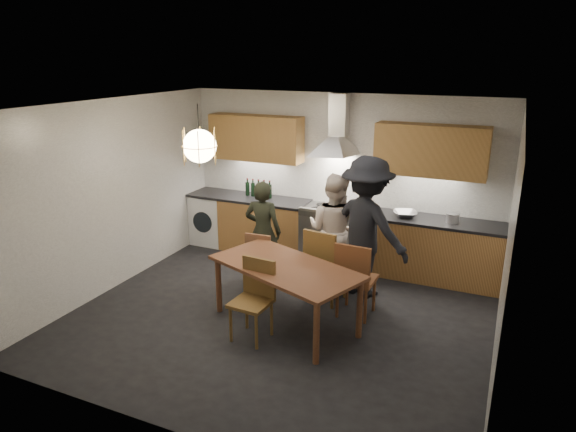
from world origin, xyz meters
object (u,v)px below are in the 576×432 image
at_px(chair_front, 255,293).
at_px(stock_pot, 453,218).
at_px(person_right, 366,227).
at_px(person_left, 263,231).
at_px(chair_back_left, 261,256).
at_px(dining_table, 286,273).
at_px(person_mid, 334,230).
at_px(mixing_bowl, 405,214).
at_px(wine_bottles, 258,188).

xyz_separation_m(chair_front, stock_pot, (1.85, 2.44, 0.43)).
bearing_deg(person_right, stock_pot, -120.38).
bearing_deg(person_left, chair_back_left, 104.62).
bearing_deg(person_left, stock_pot, -162.69).
bearing_deg(dining_table, person_mid, 104.65).
distance_m(person_mid, mixing_bowl, 1.11).
distance_m(chair_back_left, person_left, 0.39).
relative_size(person_mid, stock_pot, 8.99).
relative_size(dining_table, person_mid, 1.25).
distance_m(chair_front, wine_bottles, 2.88).
bearing_deg(person_left, dining_table, 123.25).
relative_size(person_right, wine_bottles, 3.99).
height_order(person_left, mixing_bowl, person_left).
height_order(chair_back_left, chair_front, chair_front).
distance_m(chair_back_left, wine_bottles, 1.66).
bearing_deg(stock_pot, chair_front, -127.13).
bearing_deg(dining_table, person_right, 83.06).
bearing_deg(person_left, wine_bottles, -65.09).
relative_size(person_left, wine_bottles, 3.08).
xyz_separation_m(chair_back_left, person_mid, (0.87, 0.54, 0.34)).
bearing_deg(wine_bottles, person_mid, -27.55).
distance_m(person_right, wine_bottles, 2.30).
bearing_deg(chair_front, person_right, 65.76).
bearing_deg(person_mid, stock_pot, -146.65).
distance_m(person_left, wine_bottles, 1.31).
xyz_separation_m(person_mid, mixing_bowl, (0.83, 0.73, 0.13)).
distance_m(chair_front, person_right, 1.85).
height_order(person_mid, wine_bottles, person_mid).
bearing_deg(mixing_bowl, stock_pot, 0.10).
bearing_deg(mixing_bowl, person_mid, -138.54).
distance_m(person_mid, wine_bottles, 1.82).
relative_size(dining_table, mixing_bowl, 5.97).
distance_m(person_mid, stock_pot, 1.67).
height_order(stock_pot, wine_bottles, wine_bottles).
relative_size(person_left, person_mid, 0.91).
height_order(person_right, wine_bottles, person_right).
relative_size(mixing_bowl, wine_bottles, 0.71).
height_order(person_mid, stock_pot, person_mid).
relative_size(chair_back_left, person_mid, 0.51).
bearing_deg(stock_pot, person_mid, -153.84).
bearing_deg(chair_front, mixing_bowl, 67.96).
xyz_separation_m(chair_back_left, stock_pot, (2.36, 1.27, 0.49)).
bearing_deg(person_right, person_mid, 5.53).
distance_m(dining_table, wine_bottles, 2.64).
height_order(chair_front, wine_bottles, wine_bottles).
bearing_deg(wine_bottles, mixing_bowl, -2.47).
xyz_separation_m(person_right, wine_bottles, (-2.09, 0.96, 0.09)).
distance_m(chair_back_left, person_mid, 1.08).
xyz_separation_m(person_left, person_right, (1.46, 0.15, 0.22)).
bearing_deg(person_mid, mixing_bowl, -131.35).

